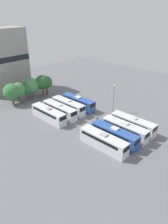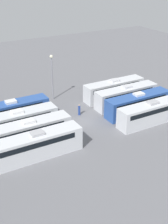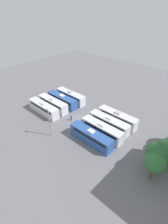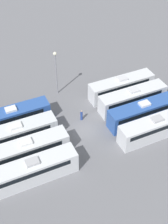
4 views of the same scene
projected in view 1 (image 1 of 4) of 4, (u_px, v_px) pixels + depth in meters
The scene contains 18 objects.
ground_plane at pixel (89, 125), 55.12m from camera, with size 113.65×113.65×0.00m, color slate.
bus_0 at pixel (103, 141), 45.42m from camera, with size 2.57×11.27×3.49m.
bus_1 at pixel (114, 135), 47.59m from camera, with size 2.57×11.27×3.49m.
bus_2 at pixel (125, 129), 49.68m from camera, with size 2.57×11.27×3.49m.
bus_3 at pixel (133, 124), 51.98m from camera, with size 2.57×11.27×3.49m.
bus_4 at pixel (49, 114), 56.72m from camera, with size 2.57×11.27×3.49m.
bus_5 at pixel (59, 110), 58.84m from camera, with size 2.57×11.27×3.49m.
bus_6 at pixel (68, 106), 61.33m from camera, with size 2.57×11.27×3.49m.
bus_7 at pixel (78, 102), 63.56m from camera, with size 2.57×11.27×3.49m.
worker_person at pixel (97, 119), 55.83m from camera, with size 0.36×0.36×1.81m.
light_pole at pixel (114, 94), 59.50m from camera, with size 0.60×0.60×7.99m.
tree_0 at pixel (12, 92), 64.54m from camera, with size 5.07×5.07×6.56m.
tree_1 at pixel (18, 90), 65.96m from camera, with size 4.49×4.49×6.37m.
tree_2 at pixel (28, 89), 67.74m from camera, with size 3.32×3.32×5.29m.
tree_3 at pixel (31, 86), 68.86m from camera, with size 5.02×5.02×6.74m.
tree_4 at pixel (42, 82), 69.99m from camera, with size 4.55×4.55×7.18m.
tree_5 at pixel (46, 82), 71.50m from camera, with size 4.04×4.04×6.44m.
depot_building at pixel (3, 61), 72.81m from camera, with size 14.80×8.52×20.83m.
Camera 1 is at (-35.68, -32.25, 27.15)m, focal length 35.00 mm.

